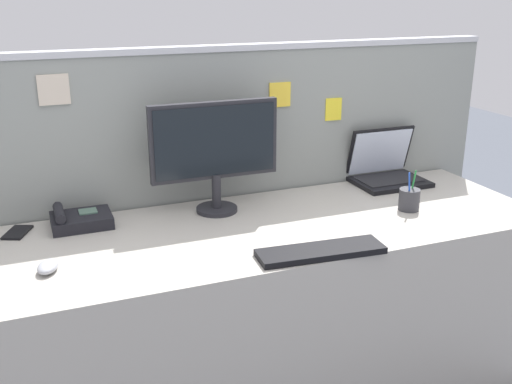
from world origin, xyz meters
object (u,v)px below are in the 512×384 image
cell_phone_black_slab (17,232)px  keyboard_main (321,251)px  laptop (385,169)px  pen_cup (409,199)px  computer_mouse_right_hand (48,267)px  desktop_monitor (215,147)px  desk_phone (79,219)px

cell_phone_black_slab → keyboard_main: bearing=-7.3°
laptop → pen_cup: size_ratio=1.95×
keyboard_main → computer_mouse_right_hand: 0.87m
laptop → pen_cup: laptop is taller
desktop_monitor → computer_mouse_right_hand: desktop_monitor is taller
desktop_monitor → cell_phone_black_slab: size_ratio=4.06×
desk_phone → cell_phone_black_slab: 0.22m
cell_phone_black_slab → laptop: bearing=25.0°
computer_mouse_right_hand → cell_phone_black_slab: size_ratio=0.80×
computer_mouse_right_hand → cell_phone_black_slab: bearing=122.0°
desk_phone → keyboard_main: size_ratio=0.50×
laptop → cell_phone_black_slab: (-1.57, -0.03, -0.06)m
desk_phone → pen_cup: (1.24, -0.30, 0.02)m
desktop_monitor → pen_cup: (0.71, -0.28, -0.22)m
desktop_monitor → desk_phone: (-0.52, 0.03, -0.23)m
keyboard_main → computer_mouse_right_hand: bearing=171.2°
cell_phone_black_slab → pen_cup: bearing=11.6°
keyboard_main → cell_phone_black_slab: bearing=153.6°
laptop → pen_cup: (-0.12, -0.35, -0.02)m
computer_mouse_right_hand → keyboard_main: bearing=5.4°
keyboard_main → computer_mouse_right_hand: (-0.85, 0.20, 0.01)m
desk_phone → desktop_monitor: bearing=-3.1°
pen_cup → cell_phone_black_slab: size_ratio=1.29×
desktop_monitor → cell_phone_black_slab: (-0.74, 0.04, -0.26)m
desk_phone → pen_cup: size_ratio=1.34×
pen_cup → desk_phone: bearing=166.2°
keyboard_main → laptop: bearing=47.8°
desktop_monitor → desk_phone: size_ratio=2.34×
keyboard_main → pen_cup: bearing=30.1°
desk_phone → keyboard_main: bearing=-37.6°
cell_phone_black_slab → desktop_monitor: bearing=20.8°
keyboard_main → pen_cup: (0.52, 0.25, 0.03)m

